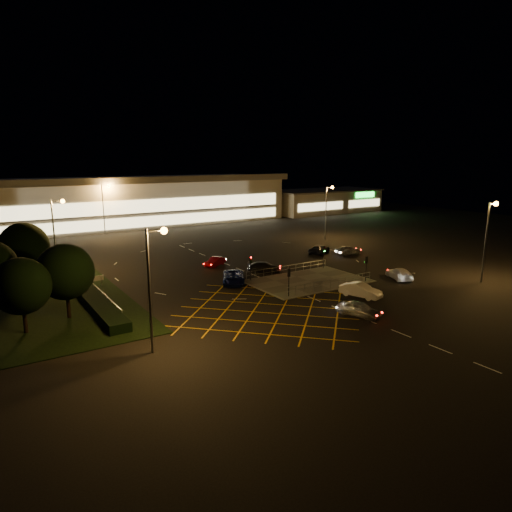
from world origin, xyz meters
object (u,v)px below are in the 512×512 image
car_queue_white (361,290)px  car_left_blue (234,277)px  signal_se (366,263)px  signal_nw (251,263)px  car_east_grey (319,249)px  car_right_silver (348,250)px  car_approach_white (399,274)px  signal_sw (289,277)px  car_far_dkgrey (265,267)px  car_near_silver (359,309)px  car_circ_red (215,262)px  signal_ne (324,252)px

car_queue_white → car_left_blue: 15.49m
signal_se → signal_nw: bearing=-33.6°
car_east_grey → car_right_silver: bearing=-164.9°
signal_nw → car_approach_white: 19.16m
signal_sw → car_left_blue: bearing=-74.0°
signal_nw → signal_se: bearing=-33.6°
car_far_dkgrey → car_east_grey: size_ratio=0.95×
car_right_silver → car_queue_white: bearing=144.4°
signal_nw → car_left_blue: bearing=174.4°
car_near_silver → car_circ_red: car_near_silver is taller
signal_sw → signal_nw: bearing=-90.0°
signal_sw → signal_se: size_ratio=1.00×
car_far_dkgrey → car_right_silver: (17.60, 2.23, 0.02)m
car_far_dkgrey → car_east_grey: car_east_grey is taller
signal_se → signal_nw: size_ratio=1.00×
signal_sw → car_far_dkgrey: 11.86m
signal_se → car_queue_white: bearing=39.5°
car_near_silver → car_east_grey: 30.11m
signal_sw → car_far_dkgrey: size_ratio=0.67×
car_near_silver → car_right_silver: bearing=29.2°
car_far_dkgrey → car_circ_red: bearing=68.4°
signal_se → car_left_blue: (-14.35, 8.22, -1.59)m
car_queue_white → car_east_grey: (11.62, 20.75, -0.09)m
car_east_grey → signal_ne: bearing=112.9°
signal_ne → car_right_silver: size_ratio=0.76×
car_queue_white → car_far_dkgrey: bearing=83.6°
car_queue_white → car_approach_white: 10.22m
signal_se → car_queue_white: 6.87m
signal_sw → car_queue_white: signal_sw is taller
car_near_silver → car_left_blue: size_ratio=0.79×
signal_nw → car_near_silver: 16.96m
car_queue_white → car_circ_red: (-6.77, 21.98, -0.13)m
signal_se → car_approach_white: bearing=163.6°
car_right_silver → car_far_dkgrey: bearing=102.1°
car_queue_white → signal_ne: bearing=50.7°
car_far_dkgrey → signal_ne: bearing=-73.6°
car_right_silver → signal_sw: bearing=126.2°
signal_ne → car_near_silver: bearing=-120.6°
car_far_dkgrey → car_right_silver: 17.74m
car_left_blue → signal_nw: bearing=23.3°
car_far_dkgrey → car_approach_white: car_approach_white is taller
car_approach_white → car_east_grey: bearing=-72.7°
signal_se → car_far_dkgrey: bearing=-54.4°
signal_se → car_east_grey: bearing=-111.4°
car_east_grey → car_far_dkgrey: bearing=81.1°
car_left_blue → car_approach_white: bearing=2.1°
car_right_silver → signal_se: bearing=148.5°
signal_sw → car_right_silver: 25.49m
signal_sw → car_near_silver: (2.08, -8.77, -1.62)m
car_far_dkgrey → car_circ_red: (-4.06, 6.73, -0.04)m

